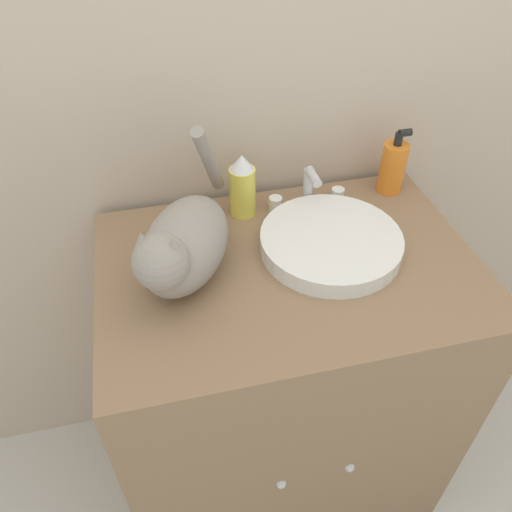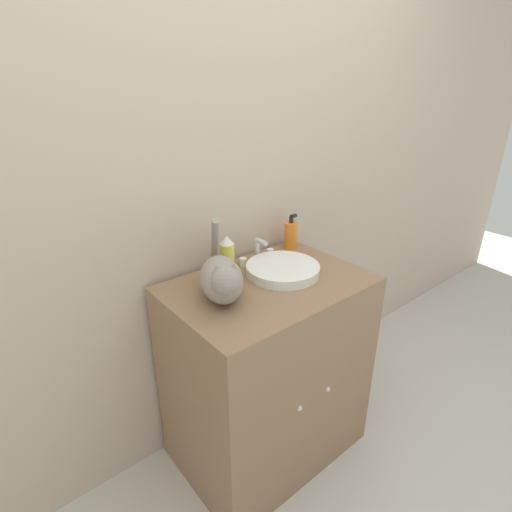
# 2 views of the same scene
# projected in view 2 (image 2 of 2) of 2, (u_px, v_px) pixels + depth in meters

# --- Properties ---
(ground_plane) EXTENTS (8.00, 8.00, 0.00)m
(ground_plane) POSITION_uv_depth(u_px,v_px,m) (307.00, 483.00, 1.77)
(ground_plane) COLOR beige
(wall_back) EXTENTS (6.00, 0.05, 2.50)m
(wall_back) POSITION_uv_depth(u_px,v_px,m) (220.00, 181.00, 1.70)
(wall_back) COLOR #C6B29E
(wall_back) RESTS_ON ground_plane
(vanity_cabinet) EXTENTS (0.81, 0.57, 0.89)m
(vanity_cabinet) POSITION_uv_depth(u_px,v_px,m) (267.00, 371.00, 1.79)
(vanity_cabinet) COLOR #8C6B4C
(vanity_cabinet) RESTS_ON ground_plane
(sink_basin) EXTENTS (0.31, 0.31, 0.04)m
(sink_basin) POSITION_uv_depth(u_px,v_px,m) (283.00, 269.00, 1.68)
(sink_basin) COLOR white
(sink_basin) RESTS_ON vanity_cabinet
(faucet) EXTENTS (0.19, 0.08, 0.11)m
(faucet) POSITION_uv_depth(u_px,v_px,m) (258.00, 252.00, 1.79)
(faucet) COLOR silver
(faucet) RESTS_ON vanity_cabinet
(cat) EXTENTS (0.26, 0.39, 0.27)m
(cat) POSITION_uv_depth(u_px,v_px,m) (222.00, 278.00, 1.46)
(cat) COLOR gray
(cat) RESTS_ON vanity_cabinet
(soap_bottle) EXTENTS (0.06, 0.06, 0.17)m
(soap_bottle) POSITION_uv_depth(u_px,v_px,m) (291.00, 234.00, 1.92)
(soap_bottle) COLOR orange
(soap_bottle) RESTS_ON vanity_cabinet
(spray_bottle) EXTENTS (0.06, 0.06, 0.16)m
(spray_bottle) POSITION_uv_depth(u_px,v_px,m) (227.00, 254.00, 1.69)
(spray_bottle) COLOR #EADB4C
(spray_bottle) RESTS_ON vanity_cabinet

